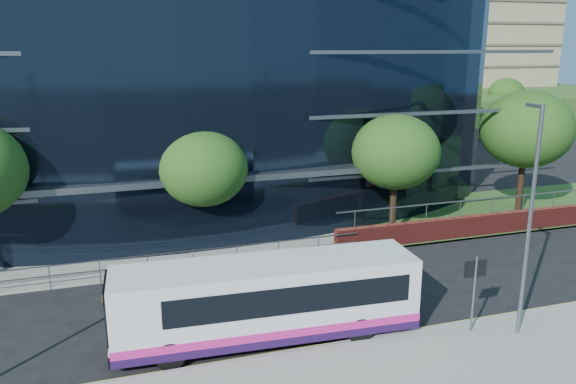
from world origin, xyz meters
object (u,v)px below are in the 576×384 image
object	(u,v)px
tree_far_d	(526,129)
tree_far_b	(203,169)
tree_dist_e	(399,95)
street_sign	(475,278)
streetlight_east	(530,216)
city_bus	(270,299)
tree_far_c	(396,152)
tree_dist_f	(506,93)

from	to	relation	value
tree_far_d	tree_far_b	bearing A→B (deg)	-178.49
tree_dist_e	street_sign	bearing A→B (deg)	-115.12
tree_far_b	streetlight_east	size ratio (longest dim) A/B	0.76
street_sign	city_bus	xyz separation A→B (m)	(-6.83, 1.88, -0.65)
streetlight_east	street_sign	bearing A→B (deg)	158.64
street_sign	tree_dist_e	xyz separation A→B (m)	(19.50, 41.59, 2.39)
tree_far_d	tree_dist_e	xyz separation A→B (m)	(8.00, 30.00, -0.65)
tree_far_d	city_bus	world-z (taller)	tree_far_d
tree_far_b	tree_dist_e	world-z (taller)	tree_dist_e
street_sign	tree_far_b	xyz separation A→B (m)	(-7.50, 11.09, 2.06)
streetlight_east	tree_dist_e	bearing A→B (deg)	66.89
street_sign	tree_far_c	size ratio (longest dim) A/B	0.43
tree_far_b	tree_dist_f	size ratio (longest dim) A/B	1.00
tree_far_c	tree_dist_e	bearing A→B (deg)	61.26
tree_far_b	tree_far_d	world-z (taller)	tree_far_d
tree_far_b	tree_far_c	xyz separation A→B (m)	(10.00, -0.50, 0.33)
streetlight_east	city_bus	distance (m)	9.18
tree_dist_f	city_bus	size ratio (longest dim) A/B	0.57
tree_dist_e	city_bus	distance (m)	47.75
tree_far_c	tree_far_d	distance (m)	9.08
tree_far_b	street_sign	bearing A→B (deg)	-55.92
tree_far_b	city_bus	distance (m)	9.62
street_sign	tree_far_d	distance (m)	16.61
tree_far_d	tree_far_c	bearing A→B (deg)	-173.66
tree_far_d	tree_dist_e	bearing A→B (deg)	75.07
street_sign	tree_far_d	size ratio (longest dim) A/B	0.38
tree_dist_f	streetlight_east	distance (m)	55.74
tree_far_b	tree_dist_e	bearing A→B (deg)	48.48
city_bus	tree_far_c	bearing A→B (deg)	45.92
streetlight_east	city_bus	size ratio (longest dim) A/B	0.76
tree_far_b	city_bus	xyz separation A→B (m)	(0.67, -9.21, -2.71)
tree_far_d	city_bus	xyz separation A→B (m)	(-18.33, -9.71, -3.69)
tree_far_d	tree_dist_f	xyz separation A→B (m)	(24.00, 32.00, -0.98)
tree_far_d	tree_dist_e	world-z (taller)	tree_far_d
tree_far_c	streetlight_east	world-z (taller)	streetlight_east
tree_dist_e	streetlight_east	world-z (taller)	streetlight_east
streetlight_east	city_bus	bearing A→B (deg)	163.53
street_sign	tree_far_c	distance (m)	11.14
tree_far_b	tree_dist_f	xyz separation A→B (m)	(43.00, 32.50, 0.00)
street_sign	tree_dist_e	world-z (taller)	tree_dist_e
tree_far_d	tree_dist_f	distance (m)	40.01
street_sign	tree_dist_e	bearing A→B (deg)	64.88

